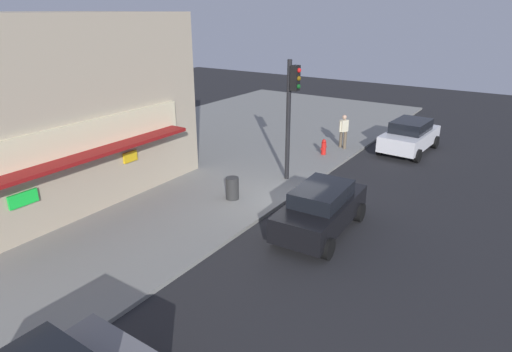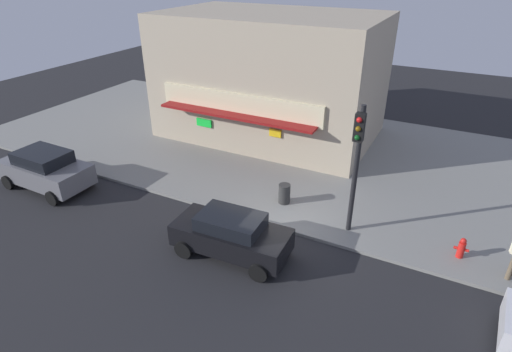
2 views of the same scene
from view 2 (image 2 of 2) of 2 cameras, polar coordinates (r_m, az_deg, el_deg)
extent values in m
plane|color=#232326|center=(15.65, 3.86, -7.65)|extent=(58.71, 58.71, 0.00)
cube|color=gray|center=(21.23, 11.31, 2.24)|extent=(39.14, 13.65, 0.12)
cube|color=tan|center=(23.10, 2.07, 13.64)|extent=(11.38, 7.11, 6.49)
cube|color=beige|center=(20.15, -2.45, 9.88)|extent=(8.65, 0.16, 1.03)
cube|color=maroon|center=(20.02, -2.92, 8.34)|extent=(8.20, 0.90, 0.12)
cube|color=#19E53F|center=(21.65, -7.18, 7.30)|extent=(0.88, 0.08, 0.41)
cube|color=yellow|center=(19.72, 2.67, 5.94)|extent=(0.60, 0.08, 0.38)
cylinder|color=black|center=(14.68, 13.56, 0.56)|extent=(0.18, 0.18, 4.81)
cube|color=black|center=(13.76, 14.09, 6.53)|extent=(0.32, 0.28, 0.95)
sphere|color=red|center=(13.52, 14.07, 7.51)|extent=(0.18, 0.18, 0.18)
sphere|color=brown|center=(13.63, 13.93, 6.33)|extent=(0.18, 0.18, 0.18)
sphere|color=#0F4C19|center=(13.74, 13.78, 5.17)|extent=(0.18, 0.18, 0.18)
cylinder|color=red|center=(15.66, 26.44, -9.09)|extent=(0.24, 0.24, 0.59)
sphere|color=red|center=(15.47, 26.72, -8.02)|extent=(0.20, 0.20, 0.20)
cylinder|color=red|center=(15.64, 25.82, -8.87)|extent=(0.12, 0.10, 0.10)
cylinder|color=red|center=(15.66, 27.10, -9.14)|extent=(0.12, 0.10, 0.10)
cylinder|color=#2D2D2D|center=(16.94, 3.94, -2.45)|extent=(0.48, 0.48, 0.83)
cylinder|color=brown|center=(15.36, 31.74, -10.75)|extent=(0.22, 0.22, 0.86)
cube|color=slate|center=(20.33, -26.96, 0.53)|extent=(4.15, 1.95, 0.88)
cube|color=black|center=(20.05, -27.39, 2.30)|extent=(2.25, 1.62, 0.52)
cylinder|color=black|center=(19.92, -22.12, -0.38)|extent=(0.64, 0.23, 0.64)
cylinder|color=black|center=(18.98, -26.27, -2.75)|extent=(0.64, 0.23, 0.64)
cylinder|color=black|center=(22.08, -27.07, 1.32)|extent=(0.64, 0.23, 0.64)
cylinder|color=black|center=(21.23, -31.00, -0.73)|extent=(0.64, 0.23, 0.64)
cube|color=black|center=(14.18, -3.44, -8.39)|extent=(4.06, 1.85, 0.77)
cube|color=black|center=(13.82, -3.51, -6.31)|extent=(2.22, 1.50, 0.47)
cylinder|color=black|center=(14.55, 3.08, -9.19)|extent=(0.65, 0.25, 0.64)
cylinder|color=black|center=(13.36, 0.36, -13.15)|extent=(0.65, 0.25, 0.64)
cylinder|color=black|center=(15.57, -6.56, -6.57)|extent=(0.65, 0.25, 0.64)
cylinder|color=black|center=(14.46, -9.93, -9.93)|extent=(0.65, 0.25, 0.64)
camera|label=1|loc=(18.24, -49.10, 11.13)|focal=30.73mm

